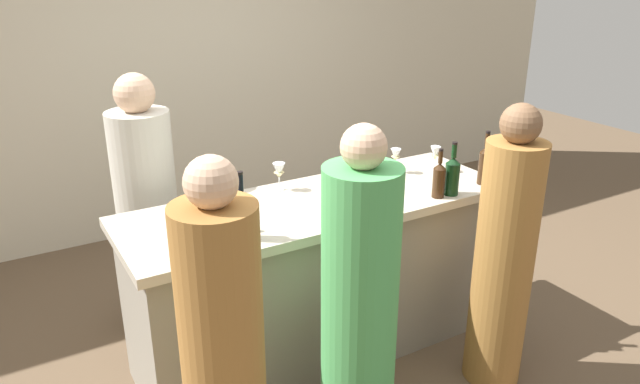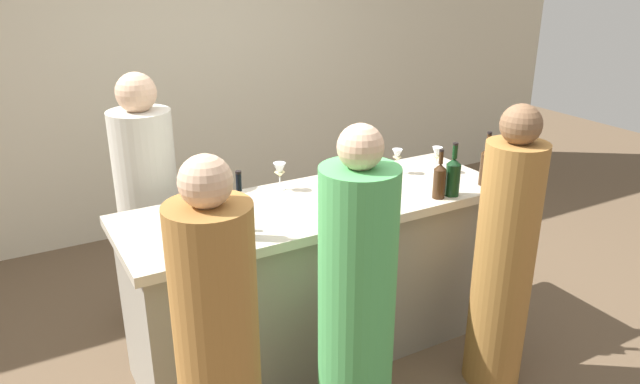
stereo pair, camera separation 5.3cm
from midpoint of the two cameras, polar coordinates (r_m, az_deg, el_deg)
ground_plane at (r=3.72m, az=0.43°, el=-14.40°), size 12.00×12.00×0.00m
back_wall at (r=5.11m, az=-12.14°, el=12.16°), size 8.00×0.10×2.80m
bar_counter at (r=3.46m, az=0.45°, el=-8.01°), size 2.17×0.74×0.94m
wine_bottle_leftmost_near_black at (r=2.93m, az=-10.53°, el=-1.45°), size 0.08×0.08×0.30m
wine_bottle_second_left_near_black at (r=2.81m, az=-7.00°, el=-1.98°), size 0.08×0.08×0.33m
wine_bottle_center_amber_brown at (r=3.33m, az=11.69°, el=1.14°), size 0.07×0.07×0.28m
wine_bottle_second_right_dark_green at (r=3.38m, az=12.91°, el=1.51°), size 0.08×0.08×0.30m
wine_bottle_rightmost_amber_brown at (r=3.59m, az=15.88°, el=2.47°), size 0.07×0.07×0.32m
wine_glass_near_left at (r=3.74m, az=11.41°, el=3.46°), size 0.06×0.06×0.16m
wine_glass_near_center at (r=3.68m, az=7.72°, el=3.36°), size 0.06×0.06×0.15m
wine_glass_near_right at (r=3.39m, az=-3.39°, el=1.96°), size 0.07×0.07×0.16m
person_left_guest at (r=3.26m, az=17.47°, el=-6.21°), size 0.36×0.36×1.54m
person_center_guest at (r=2.72m, az=4.04°, el=-10.93°), size 0.44×0.44×1.56m
person_right_guest at (r=2.42m, az=-8.92°, el=-15.62°), size 0.37×0.37×1.56m
person_server_behind at (r=3.71m, az=-15.40°, el=-2.24°), size 0.37×0.37×1.59m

